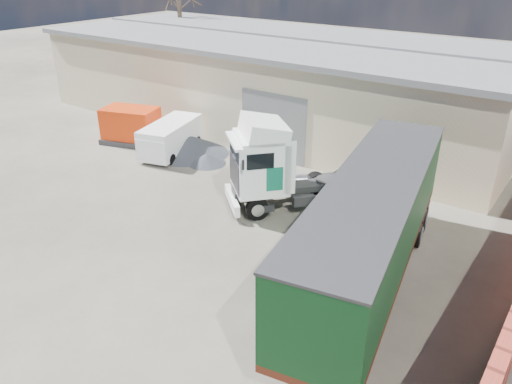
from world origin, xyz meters
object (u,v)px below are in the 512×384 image
Objects in this scene: tractor_unit at (277,170)px; orange_skip at (131,128)px; box_trailer at (373,222)px; panel_van at (169,139)px.

tractor_unit reaches higher than orange_skip.
box_trailer reaches higher than orange_skip.
tractor_unit reaches higher than panel_van.
box_trailer is 14.71m from panel_van.
box_trailer reaches higher than panel_van.
box_trailer is at bearing -34.20° from orange_skip.
orange_skip reaches higher than panel_van.
orange_skip is at bearing 153.40° from box_trailer.
panel_van is (-13.83, 4.77, -1.51)m from box_trailer.
panel_van is 1.23× the size of orange_skip.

